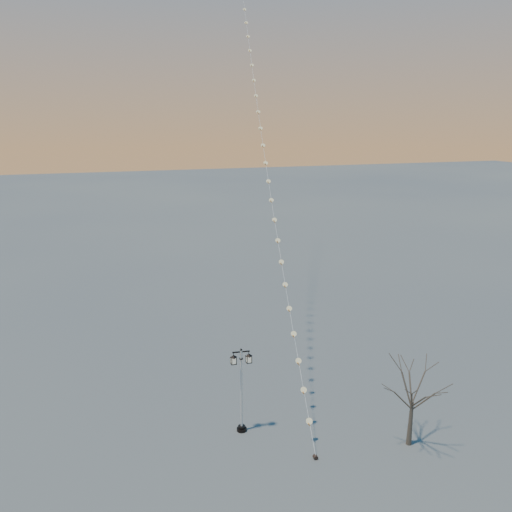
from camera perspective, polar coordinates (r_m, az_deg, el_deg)
name	(u,v)px	position (r m, az deg, el deg)	size (l,w,h in m)	color
ground	(273,466)	(26.21, 1.95, -22.41)	(300.00, 300.00, 0.00)	#535654
street_lamp	(241,386)	(27.19, -1.65, -14.32)	(1.19, 0.52, 4.72)	black
bare_tree	(413,389)	(27.07, 17.16, -14.04)	(2.68, 2.68, 4.45)	#44392E
kite_train	(259,91)	(42.06, 0.39, 17.93)	(8.42, 41.46, 36.35)	black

